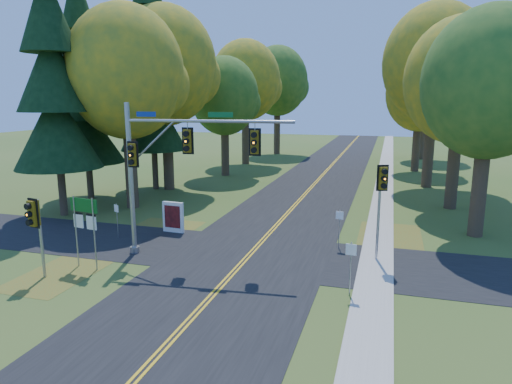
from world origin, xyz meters
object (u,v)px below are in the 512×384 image
(traffic_mast, at_px, (169,159))
(info_kiosk, at_px, (173,217))
(route_sign_cluster, at_px, (84,218))
(east_signal_pole, at_px, (382,189))

(traffic_mast, distance_m, info_kiosk, 5.75)
(route_sign_cluster, bearing_deg, traffic_mast, 49.84)
(traffic_mast, xyz_separation_m, info_kiosk, (-1.80, 3.74, -3.97))
(info_kiosk, bearing_deg, traffic_mast, -60.16)
(traffic_mast, distance_m, east_signal_pole, 10.25)
(traffic_mast, xyz_separation_m, route_sign_cluster, (-3.04, -2.63, -2.49))
(route_sign_cluster, bearing_deg, info_kiosk, 87.92)
(info_kiosk, bearing_deg, route_sign_cluster, -96.85)
(route_sign_cluster, height_order, info_kiosk, route_sign_cluster)
(route_sign_cluster, distance_m, info_kiosk, 6.66)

